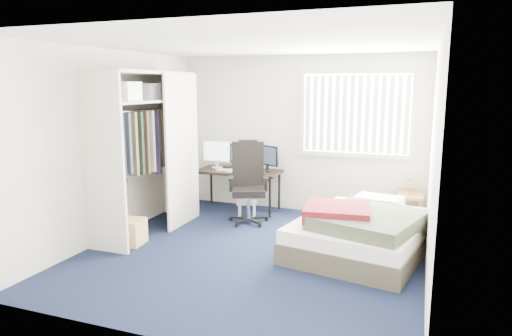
{
  "coord_description": "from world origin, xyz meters",
  "views": [
    {
      "loc": [
        1.89,
        -5.01,
        2.04
      ],
      "look_at": [
        -0.11,
        0.4,
        0.98
      ],
      "focal_mm": 32.0,
      "sensor_mm": 36.0,
      "label": 1
    }
  ],
  "objects": [
    {
      "name": "ground",
      "position": [
        0.0,
        0.0,
        0.0
      ],
      "size": [
        4.2,
        4.2,
        0.0
      ],
      "primitive_type": "plane",
      "color": "black",
      "rests_on": "ground"
    },
    {
      "name": "room_shell",
      "position": [
        0.0,
        0.0,
        1.51
      ],
      "size": [
        4.2,
        4.2,
        4.2
      ],
      "color": "silver",
      "rests_on": "ground"
    },
    {
      "name": "window_assembly",
      "position": [
        0.9,
        2.04,
        1.6
      ],
      "size": [
        1.72,
        0.09,
        1.32
      ],
      "color": "white",
      "rests_on": "ground"
    },
    {
      "name": "closet",
      "position": [
        -1.67,
        0.27,
        1.35
      ],
      "size": [
        0.64,
        1.84,
        2.22
      ],
      "color": "beige",
      "rests_on": "ground"
    },
    {
      "name": "desk",
      "position": [
        -0.9,
        1.76,
        0.71
      ],
      "size": [
        1.39,
        0.66,
        1.13
      ],
      "color": "black",
      "rests_on": "ground"
    },
    {
      "name": "office_chair",
      "position": [
        -0.53,
        1.21,
        0.47
      ],
      "size": [
        0.75,
        0.75,
        1.22
      ],
      "color": "black",
      "rests_on": "ground"
    },
    {
      "name": "footstool",
      "position": [
        -0.63,
        1.39,
        0.19
      ],
      "size": [
        0.37,
        0.33,
        0.25
      ],
      "color": "white",
      "rests_on": "ground"
    },
    {
      "name": "nightstand",
      "position": [
        1.75,
        1.85,
        0.43
      ],
      "size": [
        0.39,
        0.73,
        0.67
      ],
      "color": "brown",
      "rests_on": "ground"
    },
    {
      "name": "bed",
      "position": [
        1.25,
        0.46,
        0.27
      ],
      "size": [
        1.77,
        2.15,
        0.63
      ],
      "color": "#403A2E",
      "rests_on": "ground"
    },
    {
      "name": "pine_box",
      "position": [
        -1.65,
        -0.28,
        0.16
      ],
      "size": [
        0.47,
        0.37,
        0.33
      ],
      "primitive_type": "cube",
      "rotation": [
        0.0,
        0.0,
        0.11
      ],
      "color": "tan",
      "rests_on": "ground"
    }
  ]
}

